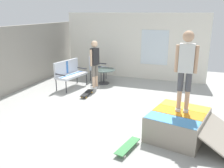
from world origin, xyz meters
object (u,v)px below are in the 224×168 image
at_px(patio_chair_near_house, 96,65).
at_px(skateboard_spare, 128,146).
at_px(person_skater, 186,65).
at_px(skateboard_by_bench, 87,93).
at_px(person_watching, 95,61).
at_px(patio_table, 104,74).
at_px(patio_bench, 69,72).
at_px(skate_ramp, 179,125).

relative_size(patio_chair_near_house, skateboard_spare, 1.24).
height_order(patio_chair_near_house, person_skater, person_skater).
height_order(skateboard_by_bench, skateboard_spare, same).
xyz_separation_m(person_watching, person_skater, (-2.61, -3.32, 0.61)).
height_order(patio_table, person_skater, person_skater).
xyz_separation_m(patio_table, skateboard_by_bench, (-1.55, 0.00, -0.32)).
relative_size(patio_bench, patio_table, 1.48).
bearing_deg(skate_ramp, person_skater, -10.55).
bearing_deg(patio_chair_near_house, skateboard_by_bench, -165.07).
bearing_deg(patio_table, patio_bench, 132.46).
distance_m(patio_table, person_skater, 4.77).
distance_m(patio_bench, person_watching, 1.06).
bearing_deg(skateboard_by_bench, patio_bench, 58.37).
xyz_separation_m(skate_ramp, patio_bench, (2.47, 4.23, 0.32)).
relative_size(patio_table, person_watching, 0.51).
distance_m(skate_ramp, patio_bench, 4.91).
bearing_deg(skateboard_spare, patio_chair_near_house, 30.39).
distance_m(patio_table, person_watching, 0.92).
bearing_deg(skateboard_by_bench, person_watching, 5.08).
height_order(person_watching, skateboard_by_bench, person_watching).
bearing_deg(skateboard_by_bench, patio_chair_near_house, 14.93).
bearing_deg(skateboard_spare, patio_bench, 43.86).
bearing_deg(skate_ramp, patio_table, 43.36).
bearing_deg(person_watching, patio_table, -7.17).
distance_m(patio_bench, patio_table, 1.39).
bearing_deg(patio_bench, skateboard_spare, -136.14).
distance_m(person_watching, person_skater, 4.27).
xyz_separation_m(patio_table, person_skater, (-3.27, -3.24, 1.24)).
relative_size(patio_bench, person_watching, 0.76).
distance_m(skate_ramp, skateboard_spare, 1.35).
bearing_deg(skate_ramp, skateboard_spare, 135.61).
relative_size(person_watching, person_skater, 0.99).
height_order(skate_ramp, skateboard_by_bench, skate_ramp).
distance_m(person_watching, skateboard_spare, 4.49).
bearing_deg(person_watching, skateboard_by_bench, -174.92).
xyz_separation_m(patio_chair_near_house, skateboard_spare, (-4.80, -2.82, -0.53)).
distance_m(patio_table, skateboard_spare, 4.93).
xyz_separation_m(patio_bench, skateboard_spare, (-3.43, -3.29, -0.53)).
distance_m(patio_bench, patio_chair_near_house, 1.45).
xyz_separation_m(person_skater, skateboard_spare, (-1.08, 0.96, -1.56)).
xyz_separation_m(skate_ramp, person_skater, (0.13, -0.02, 1.35)).
height_order(patio_chair_near_house, person_watching, person_watching).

